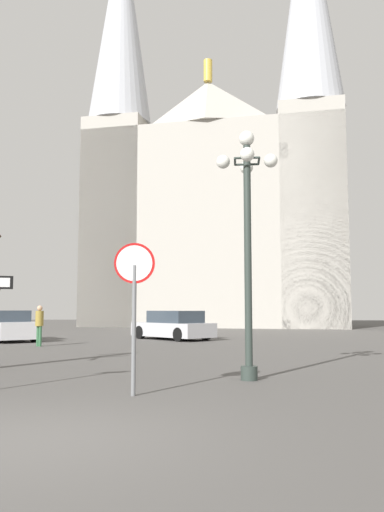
{
  "coord_description": "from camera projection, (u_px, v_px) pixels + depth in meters",
  "views": [
    {
      "loc": [
        2.43,
        -5.99,
        1.53
      ],
      "look_at": [
        0.19,
        19.15,
        4.05
      ],
      "focal_mm": 36.58,
      "sensor_mm": 36.0,
      "label": 1
    }
  ],
  "objects": [
    {
      "name": "stop_sign",
      "position": [
        134.0,
        289.0,
        9.3
      ],
      "size": [
        0.73,
        0.15,
        2.7
      ],
      "color": "slate",
      "rests_on": "ground"
    },
    {
      "name": "parked_car_near_silver",
      "position": [
        173.0,
        326.0,
        25.33
      ],
      "size": [
        4.44,
        4.33,
        1.39
      ],
      "color": "#B7B7BC",
      "rests_on": "ground"
    },
    {
      "name": "cathedral",
      "position": [
        215.0,
        182.0,
        44.18
      ],
      "size": [
        22.11,
        12.61,
        37.32
      ],
      "color": "#ADA89E",
      "rests_on": "ground"
    },
    {
      "name": "pedestrian_walking",
      "position": [
        39.0,
        322.0,
        20.87
      ],
      "size": [
        0.32,
        0.32,
        1.63
      ],
      "color": "#33663F",
      "rests_on": "ground"
    },
    {
      "name": "street_lamp",
      "position": [
        248.0,
        223.0,
        11.4
      ],
      "size": [
        1.35,
        1.35,
        5.46
      ],
      "color": "#2D3833",
      "rests_on": "ground"
    },
    {
      "name": "parked_car_far_white",
      "position": [
        7.0,
        326.0,
        24.2
      ],
      "size": [
        4.02,
        4.24,
        1.41
      ],
      "color": "silver",
      "rests_on": "ground"
    },
    {
      "name": "ground_plane",
      "position": [
        28.0,
        441.0,
        6.0
      ],
      "size": [
        120.0,
        120.0,
        0.0
      ],
      "primitive_type": "plane",
      "color": "#514F4C"
    }
  ]
}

